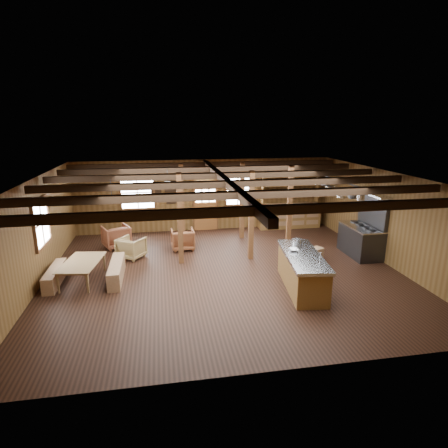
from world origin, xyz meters
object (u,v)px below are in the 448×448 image
Objects in this scene: dining_table at (84,272)px; armchair_c at (131,248)px; armchair_b at (183,239)px; armchair_a at (116,237)px; kitchen_island at (302,271)px; commercial_range at (363,236)px.

armchair_c reaches higher than dining_table.
armchair_c is (-1.67, -0.55, -0.01)m from armchair_b.
armchair_c is at bearing 93.35° from armchair_a.
commercial_range reaches higher than kitchen_island.
commercial_range reaches higher than armchair_a.
kitchen_island is at bearing 126.14° from armchair_b.
kitchen_island is 1.26× the size of commercial_range.
commercial_range is 7.46m from armchair_c.
dining_table is 3.58m from armchair_b.
dining_table is at bearing 54.84° from armchair_a.
dining_table is 2.85m from armchair_a.
commercial_range reaches higher than dining_table.
kitchen_island is at bearing -95.22° from dining_table.
dining_table is at bearing 173.40° from kitchen_island.
dining_table is 2.12× the size of armchair_b.
kitchen_island is 6.62m from armchair_a.
armchair_b is (-5.71, 1.56, -0.31)m from commercial_range.
armchair_a is at bearing -17.30° from armchair_b.
armchair_c is (-7.38, 1.01, -0.32)m from commercial_range.
armchair_b reaches higher than armchair_c.
armchair_b reaches higher than dining_table.
commercial_range is 8.58m from dining_table.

